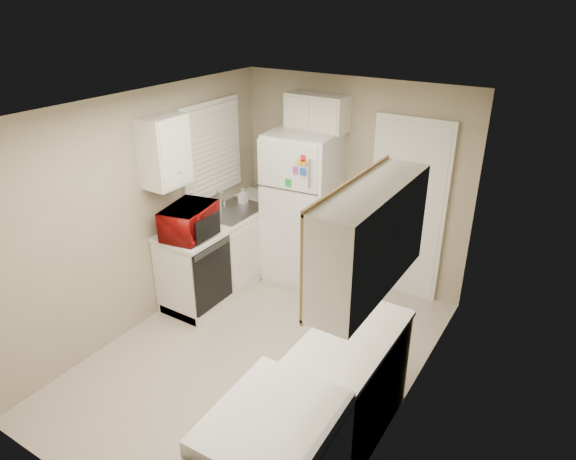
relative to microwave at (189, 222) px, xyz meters
The scene contains 18 objects.
floor 1.53m from the microwave, 15.33° to the right, with size 3.80×3.80×0.00m, color beige.
ceiling 1.75m from the microwave, 15.33° to the right, with size 3.80×3.80×0.00m, color white.
wall_left 0.46m from the microwave, 137.26° to the right, with size 3.80×3.80×0.00m, color tan.
wall_right 2.50m from the microwave, ahead, with size 3.80×3.80×0.00m, color tan.
wall_back 1.94m from the microwave, 56.05° to the left, with size 2.80×2.80×0.00m, color tan.
wall_front 2.45m from the microwave, 63.82° to the right, with size 2.80×2.80×0.00m, color tan.
left_counter 0.85m from the microwave, 91.92° to the left, with size 0.60×1.80×0.90m, color silver.
dishwasher 0.62m from the microwave, ahead, with size 0.03×0.58×0.72m, color black.
sink 0.78m from the microwave, 91.54° to the left, with size 0.54×0.74×0.16m, color gray.
microwave is the anchor object (origin of this frame).
soap_bottle 1.02m from the microwave, 93.67° to the left, with size 0.09×0.09×0.20m, color silver.
window_blinds 0.97m from the microwave, 110.39° to the left, with size 0.10×0.98×1.08m, color silver.
upper_cabinet_left 0.77m from the microwave, 155.96° to the right, with size 0.30×0.45×0.70m, color silver.
refrigerator 1.42m from the microwave, 63.62° to the left, with size 0.75×0.73×1.81m, color silver.
cabinet_over_fridge 1.87m from the microwave, 64.95° to the left, with size 0.70×0.30×0.40m, color silver.
interior_door 2.37m from the microwave, 41.31° to the left, with size 0.86×0.06×2.08m, color silver.
right_counter 2.51m from the microwave, 26.69° to the right, with size 0.60×2.00×0.90m, color silver.
upper_cabinet_right 2.57m from the microwave, 18.86° to the right, with size 0.30×1.20×0.70m, color silver.
Camera 1 is at (2.36, -3.26, 3.24)m, focal length 32.00 mm.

